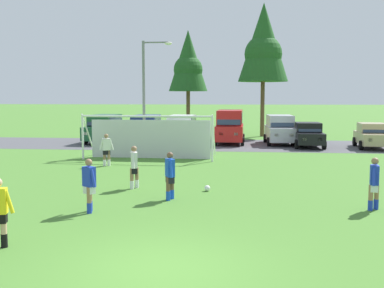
{
  "coord_description": "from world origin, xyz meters",
  "views": [
    {
      "loc": [
        1.59,
        -8.79,
        3.48
      ],
      "look_at": [
        -0.43,
        9.8,
        1.55
      ],
      "focal_mm": 42.34,
      "sensor_mm": 36.0,
      "label": 1
    }
  ],
  "objects_px": {
    "parked_car_slot_center_right": "(280,129)",
    "parked_car_slot_right": "(308,135)",
    "parked_car_slot_center_left": "(182,129)",
    "parked_car_slot_far_left": "(104,128)",
    "player_winger_left": "(134,167)",
    "parked_car_slot_far_right": "(372,135)",
    "parked_car_slot_center": "(230,126)",
    "player_striker_near": "(170,176)",
    "player_midfield_center": "(107,150)",
    "player_defender_far": "(89,186)",
    "parked_car_slot_left": "(146,129)",
    "soccer_ball": "(207,188)",
    "player_winger_right": "(374,184)",
    "soccer_goal": "(149,136)",
    "street_lamp": "(147,95)"
  },
  "relations": [
    {
      "from": "player_defender_far",
      "to": "parked_car_slot_center_left",
      "type": "relative_size",
      "value": 0.35
    },
    {
      "from": "player_winger_right",
      "to": "street_lamp",
      "type": "height_order",
      "value": "street_lamp"
    },
    {
      "from": "parked_car_slot_center_left",
      "to": "soccer_goal",
      "type": "bearing_deg",
      "value": -95.64
    },
    {
      "from": "player_winger_left",
      "to": "parked_car_slot_far_right",
      "type": "bearing_deg",
      "value": 49.7
    },
    {
      "from": "soccer_ball",
      "to": "player_winger_left",
      "type": "height_order",
      "value": "player_winger_left"
    },
    {
      "from": "player_defender_far",
      "to": "parked_car_slot_far_left",
      "type": "bearing_deg",
      "value": 105.91
    },
    {
      "from": "parked_car_slot_center_right",
      "to": "parked_car_slot_right",
      "type": "bearing_deg",
      "value": -45.0
    },
    {
      "from": "player_winger_right",
      "to": "soccer_goal",
      "type": "bearing_deg",
      "value": 130.4
    },
    {
      "from": "player_winger_right",
      "to": "parked_car_slot_center_right",
      "type": "relative_size",
      "value": 0.35
    },
    {
      "from": "player_defender_far",
      "to": "player_striker_near",
      "type": "bearing_deg",
      "value": 41.85
    },
    {
      "from": "player_winger_right",
      "to": "parked_car_slot_center_right",
      "type": "height_order",
      "value": "parked_car_slot_center_right"
    },
    {
      "from": "soccer_goal",
      "to": "parked_car_slot_center_right",
      "type": "relative_size",
      "value": 1.6
    },
    {
      "from": "parked_car_slot_center",
      "to": "parked_car_slot_left",
      "type": "bearing_deg",
      "value": -169.86
    },
    {
      "from": "soccer_ball",
      "to": "player_winger_right",
      "type": "bearing_deg",
      "value": -22.89
    },
    {
      "from": "parked_car_slot_center_right",
      "to": "parked_car_slot_right",
      "type": "relative_size",
      "value": 1.11
    },
    {
      "from": "player_midfield_center",
      "to": "player_winger_left",
      "type": "bearing_deg",
      "value": -63.38
    },
    {
      "from": "player_midfield_center",
      "to": "player_winger_right",
      "type": "relative_size",
      "value": 1.0
    },
    {
      "from": "soccer_goal",
      "to": "parked_car_slot_center_left",
      "type": "xyz_separation_m",
      "value": [
        0.79,
        7.97,
        -0.18
      ]
    },
    {
      "from": "player_midfield_center",
      "to": "parked_car_slot_center_right",
      "type": "distance_m",
      "value": 15.3
    },
    {
      "from": "parked_car_slot_center_left",
      "to": "parked_car_slot_far_left",
      "type": "bearing_deg",
      "value": 174.52
    },
    {
      "from": "player_defender_far",
      "to": "parked_car_slot_center",
      "type": "xyz_separation_m",
      "value": [
        3.71,
        21.14,
        0.52
      ]
    },
    {
      "from": "player_winger_right",
      "to": "parked_car_slot_right",
      "type": "height_order",
      "value": "parked_car_slot_right"
    },
    {
      "from": "player_striker_near",
      "to": "player_midfield_center",
      "type": "xyz_separation_m",
      "value": [
        -4.42,
        7.26,
        0.0
      ]
    },
    {
      "from": "player_defender_far",
      "to": "parked_car_slot_left",
      "type": "distance_m",
      "value": 20.19
    },
    {
      "from": "parked_car_slot_right",
      "to": "soccer_goal",
      "type": "bearing_deg",
      "value": -144.2
    },
    {
      "from": "soccer_ball",
      "to": "parked_car_slot_center_left",
      "type": "height_order",
      "value": "parked_car_slot_center_left"
    },
    {
      "from": "soccer_ball",
      "to": "parked_car_slot_far_right",
      "type": "xyz_separation_m",
      "value": [
        10.16,
        15.52,
        0.77
      ]
    },
    {
      "from": "parked_car_slot_far_left",
      "to": "parked_car_slot_far_right",
      "type": "relative_size",
      "value": 1.09
    },
    {
      "from": "player_striker_near",
      "to": "parked_car_slot_right",
      "type": "distance_m",
      "value": 18.69
    },
    {
      "from": "soccer_ball",
      "to": "parked_car_slot_center",
      "type": "distance_m",
      "value": 17.71
    },
    {
      "from": "player_midfield_center",
      "to": "parked_car_slot_far_right",
      "type": "distance_m",
      "value": 18.55
    },
    {
      "from": "parked_car_slot_far_right",
      "to": "street_lamp",
      "type": "height_order",
      "value": "street_lamp"
    },
    {
      "from": "player_midfield_center",
      "to": "street_lamp",
      "type": "bearing_deg",
      "value": 82.68
    },
    {
      "from": "soccer_ball",
      "to": "parked_car_slot_center_left",
      "type": "bearing_deg",
      "value": 100.78
    },
    {
      "from": "parked_car_slot_center_right",
      "to": "player_striker_near",
      "type": "bearing_deg",
      "value": -105.41
    },
    {
      "from": "parked_car_slot_center_left",
      "to": "parked_car_slot_center",
      "type": "height_order",
      "value": "parked_car_slot_center"
    },
    {
      "from": "soccer_ball",
      "to": "street_lamp",
      "type": "xyz_separation_m",
      "value": [
        -4.78,
        11.93,
        3.54
      ]
    },
    {
      "from": "player_winger_left",
      "to": "parked_car_slot_left",
      "type": "xyz_separation_m",
      "value": [
        -3.02,
        16.34,
        0.29
      ]
    },
    {
      "from": "player_winger_left",
      "to": "parked_car_slot_far_right",
      "type": "distance_m",
      "value": 20.07
    },
    {
      "from": "player_winger_left",
      "to": "parked_car_slot_left",
      "type": "bearing_deg",
      "value": 100.48
    },
    {
      "from": "player_striker_near",
      "to": "parked_car_slot_center_right",
      "type": "distance_m",
      "value": 19.81
    },
    {
      "from": "parked_car_slot_far_right",
      "to": "parked_car_slot_right",
      "type": "bearing_deg",
      "value": 176.74
    },
    {
      "from": "player_defender_far",
      "to": "parked_car_slot_far_left",
      "type": "height_order",
      "value": "parked_car_slot_far_left"
    },
    {
      "from": "player_midfield_center",
      "to": "parked_car_slot_far_left",
      "type": "xyz_separation_m",
      "value": [
        -3.64,
        11.49,
        0.29
      ]
    },
    {
      "from": "soccer_goal",
      "to": "player_midfield_center",
      "type": "distance_m",
      "value": 3.4
    },
    {
      "from": "player_winger_right",
      "to": "parked_car_slot_left",
      "type": "bearing_deg",
      "value": 120.73
    },
    {
      "from": "soccer_goal",
      "to": "player_defender_far",
      "type": "height_order",
      "value": "soccer_goal"
    },
    {
      "from": "soccer_ball",
      "to": "player_defender_far",
      "type": "relative_size",
      "value": 0.13
    },
    {
      "from": "player_winger_left",
      "to": "player_midfield_center",
      "type": "bearing_deg",
      "value": 116.62
    },
    {
      "from": "parked_car_slot_center_left",
      "to": "player_midfield_center",
      "type": "bearing_deg",
      "value": -102.46
    }
  ]
}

